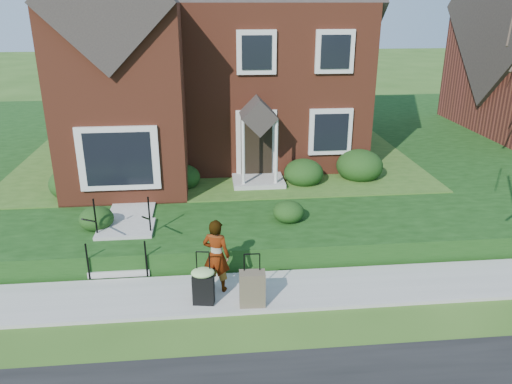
{
  "coord_description": "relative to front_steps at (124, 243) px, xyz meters",
  "views": [
    {
      "loc": [
        -0.36,
        -9.43,
        6.01
      ],
      "look_at": [
        0.79,
        2.0,
        1.63
      ],
      "focal_mm": 35.0,
      "sensor_mm": 36.0,
      "label": 1
    }
  ],
  "objects": [
    {
      "name": "woman",
      "position": [
        2.24,
        -1.7,
        0.44
      ],
      "size": [
        0.71,
        0.6,
        1.66
      ],
      "primitive_type": "imported",
      "rotation": [
        0.0,
        0.0,
        2.75
      ],
      "color": "#999999",
      "rests_on": "sidewalk"
    },
    {
      "name": "front_steps",
      "position": [
        0.0,
        0.0,
        0.0
      ],
      "size": [
        1.4,
        2.02,
        1.5
      ],
      "color": "#9E9B93",
      "rests_on": "ground"
    },
    {
      "name": "suitcase_black",
      "position": [
        1.95,
        -2.23,
        0.06
      ],
      "size": [
        0.54,
        0.47,
        1.18
      ],
      "rotation": [
        0.0,
        0.0,
        -0.15
      ],
      "color": "black",
      "rests_on": "sidewalk"
    },
    {
      "name": "suitcase_olive",
      "position": [
        2.96,
        -2.4,
        -0.01
      ],
      "size": [
        0.55,
        0.32,
        1.16
      ],
      "rotation": [
        0.0,
        0.0,
        -0.04
      ],
      "color": "brown",
      "rests_on": "sidewalk"
    },
    {
      "name": "foundation_shrubs",
      "position": [
        2.96,
        3.17,
        0.59
      ],
      "size": [
        10.37,
        4.29,
        1.06
      ],
      "color": "black",
      "rests_on": "terrace"
    },
    {
      "name": "sidewalk",
      "position": [
        2.5,
        -1.84,
        -0.43
      ],
      "size": [
        60.0,
        1.6,
        0.08
      ],
      "primitive_type": "cube",
      "color": "#9E9B93",
      "rests_on": "ground"
    },
    {
      "name": "terrace",
      "position": [
        6.5,
        9.06,
        -0.17
      ],
      "size": [
        44.0,
        20.0,
        0.6
      ],
      "primitive_type": "cube",
      "color": "black",
      "rests_on": "ground"
    },
    {
      "name": "walkway",
      "position": [
        0.0,
        3.16,
        0.16
      ],
      "size": [
        1.2,
        6.0,
        0.06
      ],
      "primitive_type": "cube",
      "color": "#9E9B93",
      "rests_on": "terrace"
    },
    {
      "name": "ground",
      "position": [
        2.5,
        -1.84,
        -0.47
      ],
      "size": [
        120.0,
        120.0,
        0.0
      ],
      "primitive_type": "plane",
      "color": "#2D5119",
      "rests_on": "ground"
    },
    {
      "name": "main_house",
      "position": [
        2.29,
        7.76,
        4.79
      ],
      "size": [
        10.4,
        10.2,
        9.4
      ],
      "color": "brown",
      "rests_on": "terrace"
    }
  ]
}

